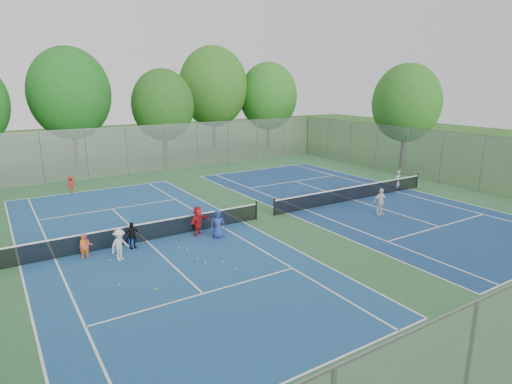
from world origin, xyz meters
TOP-DOWN VIEW (x-y plane):
  - ground at (0.00, 0.00)m, footprint 120.00×120.00m
  - court_pad at (0.00, 0.00)m, footprint 32.00×32.00m
  - court_left at (-7.00, 0.00)m, footprint 10.97×23.77m
  - court_right at (7.00, 0.00)m, footprint 10.97×23.77m
  - net_left at (-7.00, 0.00)m, footprint 12.87×0.10m
  - net_right at (7.00, 0.00)m, footprint 12.87×0.10m
  - fence_north at (0.00, 16.00)m, footprint 32.00×0.10m
  - fence_east at (16.00, 0.00)m, footprint 0.10×32.00m
  - tree_nl at (-6.00, 23.00)m, footprint 7.20×7.20m
  - tree_nc at (2.00, 21.00)m, footprint 6.00×6.00m
  - tree_nr at (9.00, 24.00)m, footprint 7.60×7.60m
  - tree_ne at (15.00, 22.00)m, footprint 6.60×6.60m
  - tree_side_e at (19.00, 6.00)m, footprint 6.00×6.00m
  - ball_crate at (-7.70, 0.18)m, footprint 0.46×0.46m
  - ball_hopper at (-4.29, 0.24)m, footprint 0.33×0.33m
  - student_a at (-9.95, -0.60)m, footprint 0.43×0.31m
  - student_b at (-9.87, -0.60)m, footprint 0.60×0.51m
  - student_c at (-8.68, -1.64)m, footprint 1.05×0.89m
  - student_d at (-7.84, -0.60)m, footprint 0.78×0.39m
  - student_e at (-3.81, -1.46)m, footprint 0.83×0.70m
  - student_f at (-4.48, -0.60)m, footprint 1.45×1.07m
  - child_far_baseline at (-8.36, 11.94)m, footprint 0.90×0.67m
  - instructor at (11.29, 0.10)m, footprint 0.62×0.47m
  - teen_court_b at (5.93, -3.16)m, footprint 0.98×0.54m
  - tennis_ball_0 at (-8.77, -1.20)m, footprint 0.07×0.07m
  - tennis_ball_1 at (-8.39, -5.20)m, footprint 0.07×0.07m
  - tennis_ball_2 at (-5.80, -2.19)m, footprint 0.07×0.07m
  - tennis_ball_3 at (-5.85, -3.42)m, footprint 0.07×0.07m
  - tennis_ball_4 at (-6.01, -1.72)m, footprint 0.07×0.07m
  - tennis_ball_5 at (-4.93, -5.28)m, footprint 0.07×0.07m
  - tennis_ball_6 at (-9.42, -4.10)m, footprint 0.07×0.07m
  - tennis_ball_7 at (-5.76, -4.02)m, footprint 0.07×0.07m
  - tennis_ball_8 at (-5.09, -4.34)m, footprint 0.07×0.07m
  - tennis_ball_9 at (-9.13, -1.54)m, footprint 0.07×0.07m
  - tennis_ball_10 at (-8.29, -5.19)m, footprint 0.07×0.07m
  - tennis_ball_11 at (-3.13, -6.44)m, footprint 0.07×0.07m

SIDE VIEW (x-z plane):
  - ground at x=0.00m, z-range 0.00..0.00m
  - court_pad at x=0.00m, z-range 0.00..0.01m
  - court_left at x=-7.00m, z-range 0.01..0.02m
  - court_right at x=7.00m, z-range 0.01..0.02m
  - tennis_ball_0 at x=-8.77m, z-range 0.00..0.07m
  - tennis_ball_1 at x=-8.39m, z-range 0.00..0.07m
  - tennis_ball_2 at x=-5.80m, z-range 0.00..0.07m
  - tennis_ball_3 at x=-5.85m, z-range 0.00..0.07m
  - tennis_ball_4 at x=-6.01m, z-range 0.00..0.07m
  - tennis_ball_5 at x=-4.93m, z-range 0.00..0.07m
  - tennis_ball_6 at x=-9.42m, z-range 0.00..0.07m
  - tennis_ball_7 at x=-5.76m, z-range 0.00..0.07m
  - tennis_ball_8 at x=-5.09m, z-range 0.00..0.07m
  - tennis_ball_9 at x=-9.13m, z-range 0.00..0.07m
  - tennis_ball_10 at x=-8.29m, z-range 0.00..0.07m
  - tennis_ball_11 at x=-3.13m, z-range 0.00..0.07m
  - ball_crate at x=-7.70m, z-range 0.00..0.34m
  - ball_hopper at x=-4.29m, z-range 0.00..0.53m
  - net_left at x=-7.00m, z-range 0.00..0.91m
  - net_right at x=7.00m, z-range 0.00..0.91m
  - student_a at x=-9.95m, z-range 0.00..1.10m
  - student_b at x=-9.87m, z-range 0.00..1.10m
  - child_far_baseline at x=-8.36m, z-range 0.00..1.23m
  - student_d at x=-7.84m, z-range 0.00..1.29m
  - student_c at x=-8.68m, z-range 0.00..1.41m
  - student_e at x=-3.81m, z-range 0.00..1.45m
  - instructor at x=11.29m, z-range 0.00..1.51m
  - student_f at x=-4.48m, z-range 0.00..1.52m
  - teen_court_b at x=5.93m, z-range 0.00..1.59m
  - fence_north at x=0.00m, z-range 0.00..4.00m
  - fence_east at x=16.00m, z-range 0.00..4.00m
  - tree_nc at x=2.00m, z-range 0.97..9.82m
  - tree_side_e at x=19.00m, z-range 1.14..10.34m
  - tree_ne at x=15.00m, z-range 1.08..10.85m
  - tree_nl at x=-6.00m, z-range 1.20..11.89m
  - tree_nr at x=9.00m, z-range 1.33..12.75m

